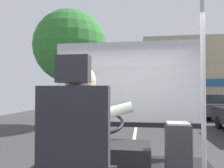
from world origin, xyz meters
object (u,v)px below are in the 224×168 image
parked_car_white (182,99)px  fare_box (178,153)px  bus_driver (82,132)px  parked_car_silver (192,102)px  parked_car_charcoal (209,106)px  handrail_pole (203,87)px  driver_seat (78,166)px  steering_console (108,158)px

parked_car_white → fare_box: bearing=-100.3°
bus_driver → parked_car_silver: bearing=75.2°
parked_car_charcoal → handrail_pole: bearing=-106.7°
driver_seat → bus_driver: 0.25m
driver_seat → fare_box: (0.87, 1.18, -0.22)m
bus_driver → parked_car_silver: bus_driver is taller
bus_driver → parked_car_white: bearing=78.1°
parked_car_charcoal → parked_car_white: (0.25, 10.43, -0.08)m
parked_car_charcoal → steering_console: bearing=-112.2°
handrail_pole → parked_car_silver: bearing=78.0°
parked_car_charcoal → parked_car_silver: bearing=88.6°
parked_car_charcoal → parked_car_silver: 5.41m
parked_car_charcoal → parked_car_white: bearing=88.6°
steering_console → parked_car_charcoal: 12.17m
bus_driver → steering_console: (0.00, 1.21, -0.57)m
parked_car_white → parked_car_silver: bearing=-91.4°
driver_seat → parked_car_white: 23.54m
driver_seat → parked_car_white: bearing=78.1°
driver_seat → fare_box: size_ratio=1.85×
driver_seat → fare_box: 1.48m
fare_box → parked_car_charcoal: bearing=71.9°
parked_car_silver → bus_driver: bearing=-104.8°
driver_seat → parked_car_charcoal: bearing=70.0°
fare_box → parked_car_white: size_ratio=0.17×
bus_driver → handrail_pole: (1.03, 0.59, 0.35)m
bus_driver → fare_box: size_ratio=1.13×
fare_box → steering_console: bearing=170.1°
driver_seat → parked_car_silver: size_ratio=0.33×
handrail_pole → steering_console: bearing=149.1°
driver_seat → parked_car_charcoal: driver_seat is taller
bus_driver → fare_box: bus_driver is taller
bus_driver → steering_console: bus_driver is taller
driver_seat → steering_console: size_ratio=1.22×
driver_seat → handrail_pole: handrail_pole is taller
driver_seat → parked_car_charcoal: 13.42m
handrail_pole → parked_car_white: size_ratio=0.55×
driver_seat → handrail_pole: (1.03, 0.71, 0.56)m
steering_console → parked_car_silver: size_ratio=0.27×
driver_seat → handrail_pole: 1.37m
handrail_pole → parked_car_charcoal: (3.56, 11.89, -1.03)m
steering_console → parked_car_silver: bearing=74.2°
fare_box → parked_car_silver: 17.27m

